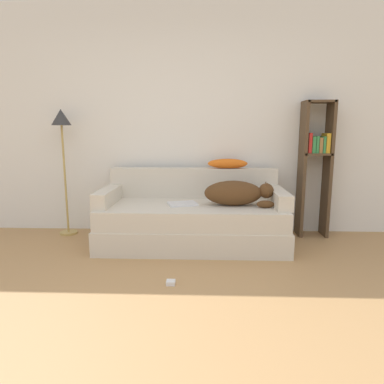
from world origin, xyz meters
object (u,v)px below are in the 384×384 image
(couch, at_px, (192,225))
(throw_pillow, at_px, (228,164))
(floor_lamp, at_px, (62,133))
(laptop, at_px, (183,204))
(bookshelf, at_px, (315,161))
(dog, at_px, (237,193))
(power_adapter, at_px, (171,283))

(couch, bearing_deg, throw_pillow, 42.82)
(throw_pillow, relative_size, floor_lamp, 0.31)
(laptop, relative_size, bookshelf, 0.23)
(laptop, bearing_deg, floor_lamp, 147.65)
(dog, relative_size, power_adapter, 10.11)
(dog, distance_m, power_adapter, 1.27)
(bookshelf, relative_size, floor_lamp, 1.06)
(floor_lamp, bearing_deg, dog, -10.95)
(couch, height_order, laptop, laptop)
(laptop, xyz_separation_m, floor_lamp, (-1.41, 0.36, 0.74))
(couch, relative_size, laptop, 5.58)
(couch, bearing_deg, floor_lamp, 167.43)
(floor_lamp, distance_m, power_adapter, 2.26)
(dog, bearing_deg, laptop, 177.98)
(throw_pillow, relative_size, bookshelf, 0.29)
(laptop, distance_m, power_adapter, 1.07)
(couch, xyz_separation_m, laptop, (-0.10, -0.03, 0.24))
(couch, height_order, power_adapter, couch)
(laptop, bearing_deg, power_adapter, -109.92)
(bookshelf, height_order, floor_lamp, bookshelf)
(bookshelf, height_order, power_adapter, bookshelf)
(power_adapter, bearing_deg, dog, 57.48)
(throw_pillow, height_order, power_adapter, throw_pillow)
(laptop, bearing_deg, couch, -3.85)
(dog, distance_m, bookshelf, 1.08)
(bookshelf, xyz_separation_m, floor_lamp, (-2.92, -0.06, 0.31))
(floor_lamp, bearing_deg, couch, -12.57)
(laptop, xyz_separation_m, bookshelf, (1.51, 0.43, 0.43))
(dog, height_order, bookshelf, bookshelf)
(dog, relative_size, laptop, 2.05)
(throw_pillow, xyz_separation_m, bookshelf, (1.01, 0.04, 0.03))
(laptop, distance_m, floor_lamp, 1.64)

